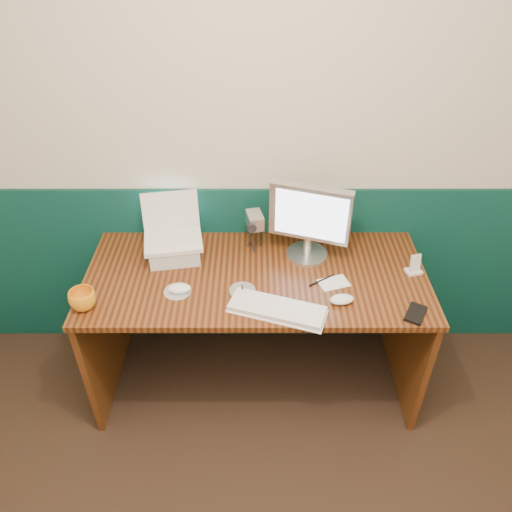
{
  "coord_description": "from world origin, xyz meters",
  "views": [
    {
      "loc": [
        -0.05,
        -0.43,
        2.22
      ],
      "look_at": [
        -0.05,
        1.23,
        0.97
      ],
      "focal_mm": 35.0,
      "sensor_mm": 36.0,
      "label": 1
    }
  ],
  "objects_px": {
    "mug": "(83,300)",
    "camcorder": "(255,232)",
    "keyboard": "(277,310)",
    "desk": "(256,331)",
    "monitor": "(309,223)",
    "laptop": "(171,223)"
  },
  "relations": [
    {
      "from": "mug",
      "to": "camcorder",
      "type": "bearing_deg",
      "value": 30.65
    },
    {
      "from": "keyboard",
      "to": "mug",
      "type": "distance_m",
      "value": 0.83
    },
    {
      "from": "keyboard",
      "to": "desk",
      "type": "bearing_deg",
      "value": 127.93
    },
    {
      "from": "monitor",
      "to": "desk",
      "type": "bearing_deg",
      "value": -131.13
    },
    {
      "from": "laptop",
      "to": "keyboard",
      "type": "height_order",
      "value": "laptop"
    },
    {
      "from": "keyboard",
      "to": "camcorder",
      "type": "height_order",
      "value": "camcorder"
    },
    {
      "from": "camcorder",
      "to": "desk",
      "type": "bearing_deg",
      "value": -101.4
    },
    {
      "from": "monitor",
      "to": "camcorder",
      "type": "height_order",
      "value": "monitor"
    },
    {
      "from": "mug",
      "to": "desk",
      "type": "bearing_deg",
      "value": 17.05
    },
    {
      "from": "desk",
      "to": "keyboard",
      "type": "xyz_separation_m",
      "value": [
        0.09,
        -0.25,
        0.39
      ]
    },
    {
      "from": "mug",
      "to": "keyboard",
      "type": "bearing_deg",
      "value": -1.85
    },
    {
      "from": "monitor",
      "to": "mug",
      "type": "bearing_deg",
      "value": -140.84
    },
    {
      "from": "desk",
      "to": "monitor",
      "type": "height_order",
      "value": "monitor"
    },
    {
      "from": "desk",
      "to": "monitor",
      "type": "distance_m",
      "value": 0.63
    },
    {
      "from": "desk",
      "to": "keyboard",
      "type": "distance_m",
      "value": 0.47
    },
    {
      "from": "keyboard",
      "to": "monitor",
      "type": "bearing_deg",
      "value": 86.7
    },
    {
      "from": "monitor",
      "to": "camcorder",
      "type": "relative_size",
      "value": 1.94
    },
    {
      "from": "camcorder",
      "to": "monitor",
      "type": "bearing_deg",
      "value": -26.65
    },
    {
      "from": "monitor",
      "to": "mug",
      "type": "height_order",
      "value": "monitor"
    },
    {
      "from": "mug",
      "to": "camcorder",
      "type": "relative_size",
      "value": 0.58
    },
    {
      "from": "keyboard",
      "to": "mug",
      "type": "height_order",
      "value": "mug"
    },
    {
      "from": "laptop",
      "to": "monitor",
      "type": "xyz_separation_m",
      "value": [
        0.65,
        0.01,
        -0.01
      ]
    }
  ]
}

